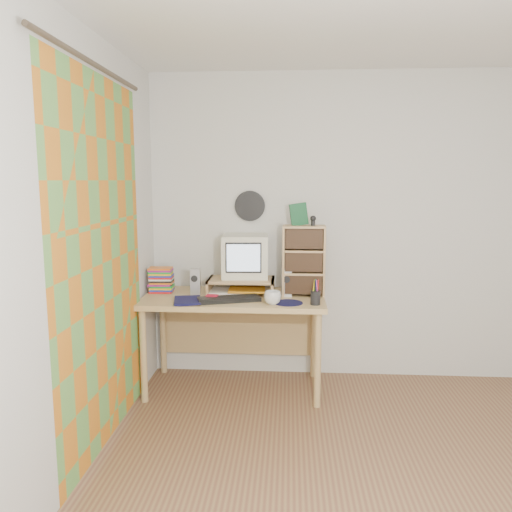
# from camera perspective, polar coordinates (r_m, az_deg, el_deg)

# --- Properties ---
(floor) EXTENTS (3.50, 3.50, 0.00)m
(floor) POSITION_cam_1_polar(r_m,az_deg,el_deg) (2.95, 16.66, -25.55)
(floor) COLOR olive
(floor) RESTS_ON ground
(back_wall) EXTENTS (3.50, 0.00, 3.50)m
(back_wall) POSITION_cam_1_polar(r_m,az_deg,el_deg) (4.18, 12.14, 3.12)
(back_wall) COLOR silver
(back_wall) RESTS_ON floor
(left_wall) EXTENTS (0.00, 3.50, 3.50)m
(left_wall) POSITION_cam_1_polar(r_m,az_deg,el_deg) (2.66, -21.70, -0.38)
(left_wall) COLOR silver
(left_wall) RESTS_ON floor
(curtain) EXTENTS (0.00, 2.20, 2.20)m
(curtain) POSITION_cam_1_polar(r_m,az_deg,el_deg) (3.10, -17.13, -0.83)
(curtain) COLOR #C6701C
(curtain) RESTS_ON left_wall
(wall_disc) EXTENTS (0.25, 0.02, 0.25)m
(wall_disc) POSITION_cam_1_polar(r_m,az_deg,el_deg) (4.12, -0.71, 5.74)
(wall_disc) COLOR black
(wall_disc) RESTS_ON back_wall
(desk) EXTENTS (1.40, 0.70, 0.75)m
(desk) POSITION_cam_1_polar(r_m,az_deg,el_deg) (3.97, -2.46, -6.29)
(desk) COLOR tan
(desk) RESTS_ON floor
(monitor_riser) EXTENTS (0.52, 0.30, 0.12)m
(monitor_riser) POSITION_cam_1_polar(r_m,az_deg,el_deg) (3.95, -1.71, -2.96)
(monitor_riser) COLOR tan
(monitor_riser) RESTS_ON desk
(crt_monitor) EXTENTS (0.37, 0.37, 0.34)m
(crt_monitor) POSITION_cam_1_polar(r_m,az_deg,el_deg) (3.96, -1.27, -0.06)
(crt_monitor) COLOR beige
(crt_monitor) RESTS_ON monitor_riser
(speaker_left) EXTENTS (0.08, 0.08, 0.21)m
(speaker_left) POSITION_cam_1_polar(r_m,az_deg,el_deg) (3.95, -6.95, -2.90)
(speaker_left) COLOR #A2A2A7
(speaker_left) RESTS_ON desk
(speaker_right) EXTENTS (0.08, 0.08, 0.21)m
(speaker_right) POSITION_cam_1_polar(r_m,az_deg,el_deg) (3.88, 3.52, -3.02)
(speaker_right) COLOR #A2A2A7
(speaker_right) RESTS_ON desk
(keyboard) EXTENTS (0.48, 0.29, 0.03)m
(keyboard) POSITION_cam_1_polar(r_m,az_deg,el_deg) (3.72, -3.09, -4.95)
(keyboard) COLOR black
(keyboard) RESTS_ON desk
(dvd_stack) EXTENTS (0.19, 0.14, 0.26)m
(dvd_stack) POSITION_cam_1_polar(r_m,az_deg,el_deg) (4.06, -10.80, -2.30)
(dvd_stack) COLOR brown
(dvd_stack) RESTS_ON desk
(cd_rack) EXTENTS (0.33, 0.18, 0.55)m
(cd_rack) POSITION_cam_1_polar(r_m,az_deg,el_deg) (3.89, 5.47, -0.52)
(cd_rack) COLOR tan
(cd_rack) RESTS_ON desk
(mug) EXTENTS (0.15, 0.15, 0.10)m
(mug) POSITION_cam_1_polar(r_m,az_deg,el_deg) (3.62, 1.91, -4.80)
(mug) COLOR silver
(mug) RESTS_ON desk
(diary) EXTENTS (0.27, 0.22, 0.05)m
(diary) POSITION_cam_1_polar(r_m,az_deg,el_deg) (3.72, -9.34, -4.90)
(diary) COLOR #10103B
(diary) RESTS_ON desk
(mousepad) EXTENTS (0.24, 0.24, 0.00)m
(mousepad) POSITION_cam_1_polar(r_m,az_deg,el_deg) (3.67, 3.71, -5.36)
(mousepad) COLOR #101137
(mousepad) RESTS_ON desk
(pen_cup) EXTENTS (0.08, 0.08, 0.14)m
(pen_cup) POSITION_cam_1_polar(r_m,az_deg,el_deg) (3.63, 6.81, -4.45)
(pen_cup) COLOR black
(pen_cup) RESTS_ON desk
(papers) EXTENTS (0.33, 0.25, 0.04)m
(papers) POSITION_cam_1_polar(r_m,az_deg,el_deg) (3.97, -2.17, -3.98)
(papers) COLOR silver
(papers) RESTS_ON desk
(red_box) EXTENTS (0.09, 0.07, 0.04)m
(red_box) POSITION_cam_1_polar(r_m,az_deg,el_deg) (3.75, -5.04, -4.77)
(red_box) COLOR red
(red_box) RESTS_ON desk
(game_box) EXTENTS (0.14, 0.06, 0.17)m
(game_box) POSITION_cam_1_polar(r_m,az_deg,el_deg) (3.86, 4.91, 4.77)
(game_box) COLOR #17512D
(game_box) RESTS_ON cd_rack
(webcam) EXTENTS (0.05, 0.05, 0.08)m
(webcam) POSITION_cam_1_polar(r_m,az_deg,el_deg) (3.84, 6.54, 4.04)
(webcam) COLOR black
(webcam) RESTS_ON cd_rack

